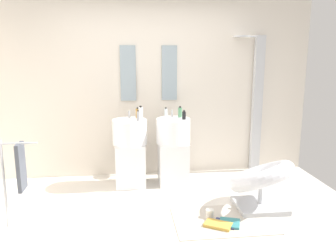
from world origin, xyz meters
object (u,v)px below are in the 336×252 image
(magazine_navy, at_px, (225,223))
(magazine_teal, at_px, (230,223))
(soap_bottle_clear, at_px, (166,113))
(soap_bottle_white, at_px, (141,113))
(soap_bottle_black, at_px, (184,115))
(magazine_ochre, at_px, (218,225))
(coffee_mug, at_px, (210,213))
(soap_bottle_grey, at_px, (138,116))
(soap_bottle_amber, at_px, (138,113))
(pedestal_sink_right, at_px, (173,149))
(pedestal_sink_left, at_px, (130,151))
(towel_rack, at_px, (18,169))
(shower_column, at_px, (256,102))
(soap_bottle_green, at_px, (180,112))
(lounge_chair, at_px, (261,180))

(magazine_navy, distance_m, magazine_teal, 0.05)
(soap_bottle_clear, bearing_deg, magazine_teal, -68.99)
(soap_bottle_white, relative_size, soap_bottle_black, 1.46)
(magazine_ochre, distance_m, soap_bottle_black, 1.58)
(magazine_teal, distance_m, soap_bottle_clear, 1.75)
(coffee_mug, bearing_deg, soap_bottle_white, 121.93)
(soap_bottle_grey, relative_size, soap_bottle_black, 1.19)
(soap_bottle_amber, xyz_separation_m, soap_bottle_clear, (0.38, -0.04, -0.00))
(pedestal_sink_right, height_order, magazine_teal, pedestal_sink_right)
(magazine_teal, relative_size, soap_bottle_white, 1.19)
(soap_bottle_white, bearing_deg, pedestal_sink_left, -172.69)
(magazine_navy, height_order, soap_bottle_grey, soap_bottle_grey)
(soap_bottle_clear, xyz_separation_m, soap_bottle_grey, (-0.39, -0.18, -0.00))
(towel_rack, height_order, magazine_navy, towel_rack)
(towel_rack, height_order, coffee_mug, towel_rack)
(shower_column, relative_size, magazine_navy, 8.51)
(coffee_mug, bearing_deg, soap_bottle_amber, 121.13)
(shower_column, distance_m, soap_bottle_clear, 1.44)
(shower_column, xyz_separation_m, soap_bottle_grey, (-1.79, -0.49, -0.09))
(magazine_ochre, xyz_separation_m, soap_bottle_grey, (-0.78, 1.20, 0.97))
(pedestal_sink_right, bearing_deg, soap_bottle_amber, 166.79)
(coffee_mug, height_order, soap_bottle_green, soap_bottle_green)
(pedestal_sink_left, xyz_separation_m, shower_column, (1.90, 0.38, 0.59))
(pedestal_sink_left, distance_m, soap_bottle_clear, 0.71)
(soap_bottle_grey, bearing_deg, soap_bottle_amber, 88.65)
(magazine_ochre, distance_m, soap_bottle_white, 1.81)
(magazine_navy, height_order, magazine_ochre, magazine_ochre)
(magazine_navy, bearing_deg, soap_bottle_black, 133.97)
(magazine_navy, distance_m, soap_bottle_amber, 1.90)
(magazine_teal, distance_m, coffee_mug, 0.26)
(coffee_mug, height_order, soap_bottle_black, soap_bottle_black)
(soap_bottle_clear, height_order, soap_bottle_grey, same)
(pedestal_sink_left, relative_size, soap_bottle_white, 5.67)
(magazine_navy, xyz_separation_m, soap_bottle_amber, (-0.86, 1.40, 0.97))
(pedestal_sink_left, height_order, soap_bottle_white, soap_bottle_white)
(magazine_navy, bearing_deg, magazine_ochre, -127.00)
(magazine_ochre, height_order, soap_bottle_amber, soap_bottle_amber)
(soap_bottle_amber, bearing_deg, towel_rack, -138.34)
(magazine_navy, relative_size, magazine_ochre, 0.86)
(towel_rack, height_order, soap_bottle_white, soap_bottle_white)
(soap_bottle_clear, xyz_separation_m, soap_bottle_green, (0.20, 0.02, 0.00))
(lounge_chair, bearing_deg, pedestal_sink_left, 148.05)
(towel_rack, xyz_separation_m, soap_bottle_grey, (1.27, 0.91, 0.36))
(lounge_chair, height_order, soap_bottle_amber, soap_bottle_amber)
(shower_column, distance_m, towel_rack, 3.40)
(soap_bottle_clear, bearing_deg, pedestal_sink_right, -36.41)
(lounge_chair, bearing_deg, magazine_teal, -142.84)
(soap_bottle_clear, distance_m, soap_bottle_black, 0.27)
(soap_bottle_black, bearing_deg, soap_bottle_clear, 148.65)
(pedestal_sink_left, height_order, towel_rack, pedestal_sink_left)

